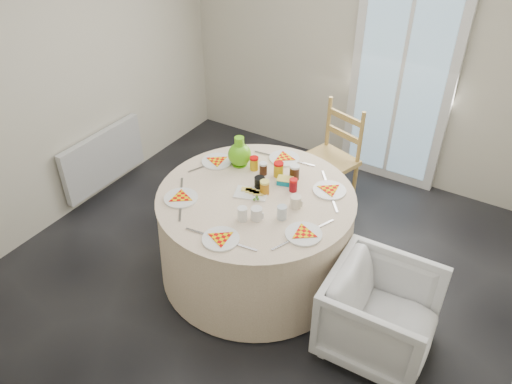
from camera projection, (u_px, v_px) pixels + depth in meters
The scene contains 14 objects.
floor at pixel (260, 271), 4.22m from camera, with size 4.00×4.00×0.00m, color black.
wall_back at pixel (367, 49), 4.84m from camera, with size 4.00×0.02×2.60m, color #BCB5A3.
wall_left at pixel (63, 76), 4.31m from camera, with size 0.02×4.00×2.60m, color #BCB5A3.
glass_door at pixel (401, 84), 4.78m from camera, with size 1.00×0.08×2.10m, color silver.
radiator at pixel (104, 158), 4.96m from camera, with size 0.07×1.00×0.55m, color silver.
table at pixel (256, 235), 4.02m from camera, with size 1.57×1.57×0.80m, color beige.
wooden_chair at pixel (328, 164), 4.71m from camera, with size 0.46×0.44×1.04m, color tan, non-canonical shape.
armchair at pixel (382, 308), 3.38m from camera, with size 0.71×0.67×0.73m, color silver.
place_settings at pixel (256, 195), 3.79m from camera, with size 1.39×1.39×0.03m, color white, non-canonical shape.
jar_cluster at pixel (272, 174), 3.93m from camera, with size 0.47×0.24×0.14m, color #AB5A18, non-canonical shape.
butter_tub at pixel (285, 182), 3.91m from camera, with size 0.13×0.09×0.05m, color #0781A2.
green_pitcher at pixel (240, 154), 4.08m from camera, with size 0.19×0.19×0.25m, color #5ABA12, non-canonical shape.
cheese_platter at pixel (251, 194), 3.80m from camera, with size 0.25×0.16×0.03m, color silver, non-canonical shape.
mugs_glasses at pixel (272, 199), 3.69m from camera, with size 0.63×0.63×0.12m, color #9B9494, non-canonical shape.
Camera 1 is at (1.56, -2.60, 3.01)m, focal length 35.00 mm.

